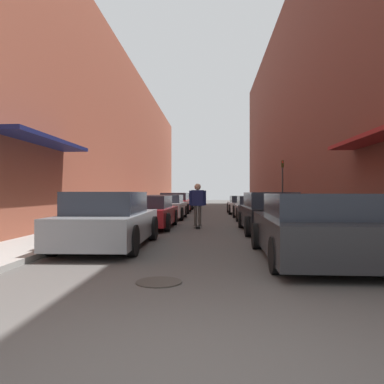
{
  "coord_description": "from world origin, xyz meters",
  "views": [
    {
      "loc": [
        0.22,
        -2.69,
        1.36
      ],
      "look_at": [
        -0.53,
        11.29,
        1.39
      ],
      "focal_mm": 35.0,
      "sensor_mm": 36.0,
      "label": 1
    }
  ],
  "objects_px": {
    "parked_car_left_3": "(175,203)",
    "parked_car_left_5": "(186,201)",
    "parked_car_left_1": "(149,212)",
    "parked_car_right_0": "(312,228)",
    "parked_car_left_0": "(110,221)",
    "parked_car_right_1": "(269,213)",
    "parked_car_left_4": "(182,201)",
    "skateboarder": "(198,201)",
    "traffic_light": "(282,180)",
    "parked_car_right_2": "(255,208)",
    "parked_car_left_2": "(166,207)",
    "manhole_cover": "(159,282)",
    "parked_car_right_3": "(243,205)"
  },
  "relations": [
    {
      "from": "parked_car_left_3",
      "to": "parked_car_left_5",
      "type": "bearing_deg",
      "value": 90.15
    },
    {
      "from": "parked_car_left_1",
      "to": "parked_car_right_0",
      "type": "xyz_separation_m",
      "value": [
        4.44,
        -6.65,
        0.04
      ]
    },
    {
      "from": "parked_car_left_0",
      "to": "parked_car_right_1",
      "type": "height_order",
      "value": "parked_car_left_0"
    },
    {
      "from": "parked_car_left_4",
      "to": "skateboarder",
      "type": "distance_m",
      "value": 16.8
    },
    {
      "from": "parked_car_left_0",
      "to": "parked_car_left_1",
      "type": "relative_size",
      "value": 1.07
    },
    {
      "from": "parked_car_left_1",
      "to": "traffic_light",
      "type": "relative_size",
      "value": 1.28
    },
    {
      "from": "parked_car_left_5",
      "to": "parked_car_right_1",
      "type": "xyz_separation_m",
      "value": [
        4.49,
        -23.18,
        0.07
      ]
    },
    {
      "from": "parked_car_right_2",
      "to": "parked_car_left_0",
      "type": "bearing_deg",
      "value": -115.82
    },
    {
      "from": "parked_car_left_2",
      "to": "skateboarder",
      "type": "xyz_separation_m",
      "value": [
        1.85,
        -5.02,
        0.44
      ]
    },
    {
      "from": "manhole_cover",
      "to": "parked_car_left_4",
      "type": "bearing_deg",
      "value": 93.75
    },
    {
      "from": "parked_car_left_2",
      "to": "parked_car_left_3",
      "type": "relative_size",
      "value": 0.86
    },
    {
      "from": "manhole_cover",
      "to": "parked_car_right_3",
      "type": "bearing_deg",
      "value": 81.42
    },
    {
      "from": "parked_car_left_1",
      "to": "parked_car_left_4",
      "type": "relative_size",
      "value": 1.02
    },
    {
      "from": "manhole_cover",
      "to": "skateboarder",
      "type": "bearing_deg",
      "value": 88.39
    },
    {
      "from": "skateboarder",
      "to": "parked_car_left_3",
      "type": "bearing_deg",
      "value": 100.06
    },
    {
      "from": "parked_car_right_0",
      "to": "parked_car_right_3",
      "type": "distance_m",
      "value": 16.96
    },
    {
      "from": "parked_car_left_3",
      "to": "parked_car_right_3",
      "type": "xyz_separation_m",
      "value": [
        4.57,
        -0.82,
        -0.09
      ]
    },
    {
      "from": "parked_car_left_5",
      "to": "parked_car_right_3",
      "type": "relative_size",
      "value": 1.0
    },
    {
      "from": "parked_car_left_1",
      "to": "manhole_cover",
      "type": "height_order",
      "value": "parked_car_left_1"
    },
    {
      "from": "parked_car_left_2",
      "to": "manhole_cover",
      "type": "bearing_deg",
      "value": -83.41
    },
    {
      "from": "parked_car_left_0",
      "to": "parked_car_left_4",
      "type": "height_order",
      "value": "parked_car_left_0"
    },
    {
      "from": "parked_car_right_3",
      "to": "parked_car_left_4",
      "type": "bearing_deg",
      "value": 124.92
    },
    {
      "from": "parked_car_left_5",
      "to": "parked_car_right_0",
      "type": "height_order",
      "value": "parked_car_right_0"
    },
    {
      "from": "parked_car_left_1",
      "to": "parked_car_left_2",
      "type": "relative_size",
      "value": 1.03
    },
    {
      "from": "parked_car_right_0",
      "to": "parked_car_right_1",
      "type": "xyz_separation_m",
      "value": [
        -0.06,
        5.38,
        0.01
      ]
    },
    {
      "from": "parked_car_right_0",
      "to": "parked_car_left_3",
      "type": "bearing_deg",
      "value": 104.27
    },
    {
      "from": "parked_car_right_1",
      "to": "parked_car_right_2",
      "type": "distance_m",
      "value": 5.94
    },
    {
      "from": "skateboarder",
      "to": "parked_car_right_2",
      "type": "bearing_deg",
      "value": 59.0
    },
    {
      "from": "parked_car_left_3",
      "to": "parked_car_right_0",
      "type": "height_order",
      "value": "parked_car_left_3"
    },
    {
      "from": "parked_car_left_1",
      "to": "parked_car_right_2",
      "type": "bearing_deg",
      "value": 45.47
    },
    {
      "from": "parked_car_left_5",
      "to": "traffic_light",
      "type": "distance_m",
      "value": 14.07
    },
    {
      "from": "skateboarder",
      "to": "parked_car_left_2",
      "type": "bearing_deg",
      "value": 110.22
    },
    {
      "from": "parked_car_left_2",
      "to": "parked_car_left_4",
      "type": "relative_size",
      "value": 0.99
    },
    {
      "from": "parked_car_left_5",
      "to": "skateboarder",
      "type": "xyz_separation_m",
      "value": [
        1.98,
        -21.77,
        0.47
      ]
    },
    {
      "from": "parked_car_left_0",
      "to": "parked_car_left_4",
      "type": "bearing_deg",
      "value": 89.78
    },
    {
      "from": "parked_car_right_1",
      "to": "parked_car_right_3",
      "type": "relative_size",
      "value": 1.18
    },
    {
      "from": "parked_car_left_2",
      "to": "manhole_cover",
      "type": "relative_size",
      "value": 5.88
    },
    {
      "from": "parked_car_left_3",
      "to": "parked_car_right_0",
      "type": "distance_m",
      "value": 18.35
    },
    {
      "from": "parked_car_right_0",
      "to": "parked_car_right_3",
      "type": "relative_size",
      "value": 1.15
    },
    {
      "from": "skateboarder",
      "to": "manhole_cover",
      "type": "distance_m",
      "value": 8.9
    },
    {
      "from": "parked_car_right_0",
      "to": "parked_car_right_2",
      "type": "xyz_separation_m",
      "value": [
        0.15,
        11.31,
        -0.05
      ]
    },
    {
      "from": "parked_car_left_2",
      "to": "parked_car_right_0",
      "type": "height_order",
      "value": "parked_car_right_0"
    },
    {
      "from": "parked_car_right_2",
      "to": "parked_car_left_5",
      "type": "bearing_deg",
      "value": 105.25
    },
    {
      "from": "parked_car_right_1",
      "to": "parked_car_left_0",
      "type": "bearing_deg",
      "value": -139.64
    },
    {
      "from": "parked_car_left_0",
      "to": "parked_car_left_1",
      "type": "xyz_separation_m",
      "value": [
        0.14,
        5.11,
        -0.06
      ]
    },
    {
      "from": "parked_car_left_3",
      "to": "parked_car_right_2",
      "type": "relative_size",
      "value": 1.09
    },
    {
      "from": "parked_car_left_1",
      "to": "parked_car_left_3",
      "type": "relative_size",
      "value": 0.89
    },
    {
      "from": "parked_car_left_5",
      "to": "parked_car_right_3",
      "type": "xyz_separation_m",
      "value": [
        4.6,
        -11.59,
        -0.02
      ]
    },
    {
      "from": "parked_car_left_1",
      "to": "parked_car_right_3",
      "type": "xyz_separation_m",
      "value": [
        4.49,
        10.31,
        -0.03
      ]
    },
    {
      "from": "parked_car_left_0",
      "to": "skateboarder",
      "type": "distance_m",
      "value": 5.62
    }
  ]
}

